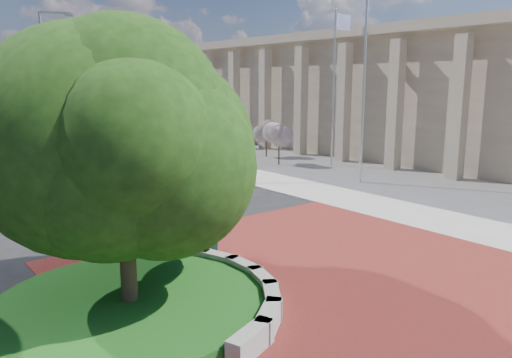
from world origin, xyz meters
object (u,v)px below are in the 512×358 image
Objects in this scene: flagpole_a at (365,69)px; flagpole_b at (334,87)px; post_clock at (202,167)px; parked_car at (20,132)px; street_lamp_near at (48,73)px.

flagpole_a is 5.50m from flagpole_b.
post_clock is at bearing -160.18° from flagpole_a.
flagpole_a reaches higher than post_clock.
parked_car is (3.78, 36.48, -2.02)m from post_clock.
parked_car is 0.38× the size of flagpole_a.
street_lamp_near is at bearing 128.30° from flagpole_b.
street_lamp_near is at bearing 82.71° from post_clock.
flagpole_b is at bearing 58.78° from flagpole_a.
street_lamp_near is (-0.63, -11.82, 5.07)m from parked_car.
parked_car is 29.97m from flagpole_b.
flagpole_b is at bearing -51.70° from street_lamp_near.
post_clock is 25.05m from street_lamp_near.
street_lamp_near reaches higher than flagpole_b.
flagpole_b is at bearing 30.78° from post_clock.
street_lamp_near is at bearing 115.10° from flagpole_a.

